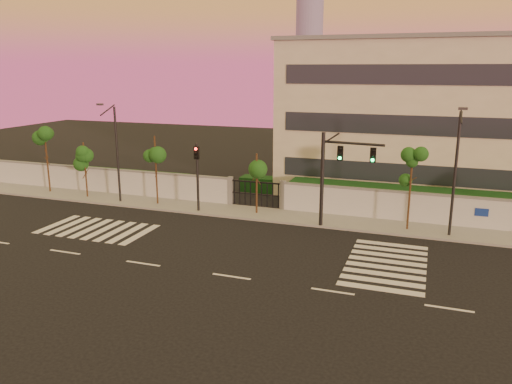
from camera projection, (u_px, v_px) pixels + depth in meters
ground at (232, 277)px, 24.43m from camera, size 120.00×120.00×0.00m
sidewalk at (290, 217)px, 34.01m from camera, size 60.00×3.00×0.15m
perimeter_wall at (297, 198)px, 35.11m from camera, size 60.00×0.36×2.20m
hedge_row at (321, 193)px, 37.33m from camera, size 41.00×4.25×1.80m
institutional_building at (438, 116)px, 40.11m from camera, size 24.40×12.40×12.25m
road_markings at (231, 247)px, 28.38m from camera, size 57.00×7.62×0.02m
street_tree_a at (46, 146)px, 39.86m from camera, size 1.61×1.28×5.28m
street_tree_b at (85, 157)px, 38.38m from camera, size 1.49×1.18×4.42m
street_tree_c at (156, 155)px, 36.22m from camera, size 1.51×1.21×5.19m
street_tree_d at (257, 170)px, 33.98m from camera, size 1.61×1.28×4.32m
street_tree_e at (412, 171)px, 30.34m from camera, size 1.51×1.20×5.23m
traffic_signal_main at (335, 169)px, 30.84m from camera, size 3.86×0.62×6.11m
traffic_signal_secondary at (197, 169)px, 34.57m from camera, size 0.38×0.36×4.94m
streetlight_west at (116, 150)px, 36.71m from camera, size 0.45×1.82×7.55m
streetlight_east at (456, 168)px, 28.96m from camera, size 0.47×1.90×7.89m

